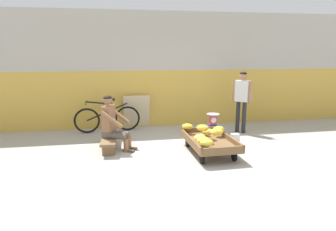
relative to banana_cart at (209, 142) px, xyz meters
name	(u,v)px	position (x,y,z in m)	size (l,w,h in m)	color
ground_plane	(183,163)	(-0.64, -0.45, -0.24)	(80.00, 80.00, 0.00)	#A39E93
back_wall	(159,70)	(-0.64, 2.54, 1.28)	(16.00, 0.30, 3.05)	gold
banana_cart	(209,142)	(0.00, 0.00, 0.00)	(0.89, 1.47, 0.36)	brown
banana_pile	(206,132)	(-0.10, -0.07, 0.22)	(0.88, 1.41, 0.26)	yellow
low_bench	(109,140)	(-1.99, 0.62, -0.04)	(0.36, 1.11, 0.27)	brown
vendor_seated	(113,123)	(-1.91, 0.59, 0.33)	(0.74, 0.62, 1.14)	brown
plastic_crate	(213,132)	(0.40, 1.00, -0.09)	(0.36, 0.28, 0.30)	#234CA8
weighing_scale	(213,120)	(0.40, 1.00, 0.21)	(0.30, 0.30, 0.29)	#28282D
bicycle_near_left	(107,118)	(-2.06, 2.01, 0.11)	(1.66, 0.48, 0.86)	black
sign_board	(137,111)	(-1.29, 2.32, 0.20)	(0.70, 0.19, 0.89)	#C6B289
customer_adult	(242,95)	(1.26, 1.37, 0.71)	(0.38, 0.36, 1.53)	#232328
shopping_bag	(235,139)	(0.75, 0.47, -0.12)	(0.18, 0.12, 0.24)	silver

